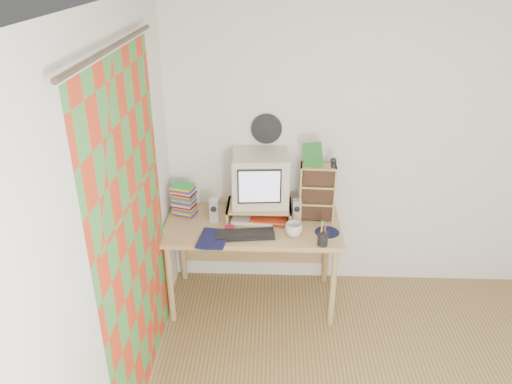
# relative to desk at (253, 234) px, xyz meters

# --- Properties ---
(ceiling) EXTENTS (3.50, 3.50, 0.00)m
(ceiling) POSITION_rel_desk_xyz_m (1.03, -1.44, 1.88)
(ceiling) COLOR white
(ceiling) RESTS_ON back_wall
(back_wall) EXTENTS (3.50, 0.00, 3.50)m
(back_wall) POSITION_rel_desk_xyz_m (1.03, 0.31, 0.63)
(back_wall) COLOR white
(back_wall) RESTS_ON floor
(left_wall) EXTENTS (0.00, 3.50, 3.50)m
(left_wall) POSITION_rel_desk_xyz_m (-0.72, -1.44, 0.63)
(left_wall) COLOR white
(left_wall) RESTS_ON floor
(curtain) EXTENTS (0.00, 2.20, 2.20)m
(curtain) POSITION_rel_desk_xyz_m (-0.68, -0.96, 0.53)
(curtain) COLOR red
(curtain) RESTS_ON left_wall
(wall_disc) EXTENTS (0.25, 0.02, 0.25)m
(wall_disc) POSITION_rel_desk_xyz_m (0.10, 0.29, 0.81)
(wall_disc) COLOR black
(wall_disc) RESTS_ON back_wall
(desk) EXTENTS (1.40, 0.70, 0.75)m
(desk) POSITION_rel_desk_xyz_m (0.00, 0.00, 0.00)
(desk) COLOR tan
(desk) RESTS_ON floor
(monitor_riser) EXTENTS (0.52, 0.30, 0.12)m
(monitor_riser) POSITION_rel_desk_xyz_m (0.05, 0.04, 0.23)
(monitor_riser) COLOR tan
(monitor_riser) RESTS_ON desk
(crt_monitor) EXTENTS (0.47, 0.47, 0.41)m
(crt_monitor) POSITION_rel_desk_xyz_m (0.06, 0.09, 0.46)
(crt_monitor) COLOR beige
(crt_monitor) RESTS_ON monitor_riser
(speaker_left) EXTENTS (0.07, 0.07, 0.19)m
(speaker_left) POSITION_rel_desk_xyz_m (-0.31, -0.02, 0.23)
(speaker_left) COLOR #B8B8BE
(speaker_left) RESTS_ON desk
(speaker_right) EXTENTS (0.07, 0.07, 0.18)m
(speaker_right) POSITION_rel_desk_xyz_m (0.35, 0.01, 0.23)
(speaker_right) COLOR #B8B8BE
(speaker_right) RESTS_ON desk
(keyboard) EXTENTS (0.46, 0.20, 0.03)m
(keyboard) POSITION_rel_desk_xyz_m (-0.05, -0.26, 0.15)
(keyboard) COLOR black
(keyboard) RESTS_ON desk
(dvd_stack) EXTENTS (0.20, 0.17, 0.24)m
(dvd_stack) POSITION_rel_desk_xyz_m (-0.57, 0.07, 0.26)
(dvd_stack) COLOR brown
(dvd_stack) RESTS_ON desk
(cd_rack) EXTENTS (0.29, 0.16, 0.47)m
(cd_rack) POSITION_rel_desk_xyz_m (0.51, 0.05, 0.37)
(cd_rack) COLOR tan
(cd_rack) RESTS_ON desk
(mug) EXTENTS (0.14, 0.14, 0.10)m
(mug) POSITION_rel_desk_xyz_m (0.32, -0.24, 0.19)
(mug) COLOR silver
(mug) RESTS_ON desk
(diary) EXTENTS (0.28, 0.22, 0.05)m
(diary) POSITION_rel_desk_xyz_m (-0.39, -0.32, 0.16)
(diary) COLOR #10123E
(diary) RESTS_ON desk
(mousepad) EXTENTS (0.23, 0.23, 0.00)m
(mousepad) POSITION_rel_desk_xyz_m (0.59, -0.18, 0.14)
(mousepad) COLOR black
(mousepad) RESTS_ON desk
(pen_cup) EXTENTS (0.10, 0.10, 0.16)m
(pen_cup) POSITION_rel_desk_xyz_m (0.53, -0.37, 0.21)
(pen_cup) COLOR black
(pen_cup) RESTS_ON desk
(papers) EXTENTS (0.36, 0.29, 0.04)m
(papers) POSITION_rel_desk_xyz_m (0.06, 0.01, 0.16)
(papers) COLOR silver
(papers) RESTS_ON desk
(red_box) EXTENTS (0.07, 0.05, 0.04)m
(red_box) POSITION_rel_desk_xyz_m (-0.17, -0.18, 0.15)
(red_box) COLOR #AC122E
(red_box) RESTS_ON desk
(game_box) EXTENTS (0.15, 0.04, 0.19)m
(game_box) POSITION_rel_desk_xyz_m (0.46, 0.03, 0.70)
(game_box) COLOR #1B6123
(game_box) RESTS_ON cd_rack
(webcam) EXTENTS (0.05, 0.05, 0.08)m
(webcam) POSITION_rel_desk_xyz_m (0.62, 0.01, 0.64)
(webcam) COLOR black
(webcam) RESTS_ON cd_rack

